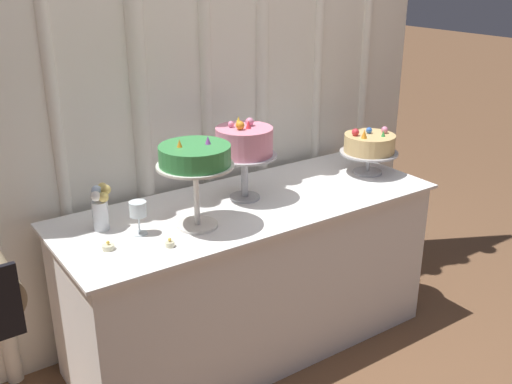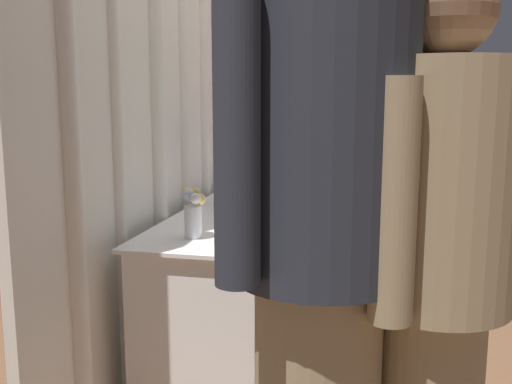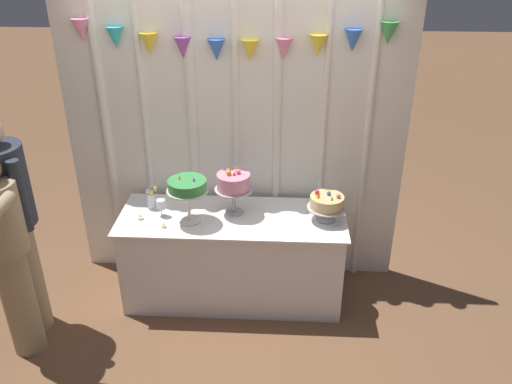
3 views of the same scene
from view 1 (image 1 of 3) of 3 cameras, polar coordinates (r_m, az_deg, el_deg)
ground_plane at (r=3.08m, az=0.56°, el=-15.11°), size 24.00×24.00×0.00m
draped_curtain at (r=2.93m, az=-5.53°, el=10.78°), size 2.77×0.15×2.46m
cake_table at (r=2.93m, az=-0.55°, el=-8.04°), size 1.81×0.68×0.78m
cake_display_leftmost at (r=2.43m, az=-5.85°, el=3.05°), size 0.32×0.32×0.39m
cake_display_center at (r=2.73m, az=-1.13°, el=4.59°), size 0.30×0.30×0.38m
cake_display_rightmost at (r=3.15m, az=10.77°, el=4.42°), size 0.30×0.30×0.25m
wine_glass at (r=2.46m, az=-11.21°, el=-1.73°), size 0.07×0.07×0.14m
flower_vase at (r=2.54m, az=-14.62°, el=-1.32°), size 0.09×0.10×0.19m
tealight_far_left at (r=2.40m, az=-13.93°, el=-5.10°), size 0.05×0.05×0.04m
tealight_near_left at (r=2.38m, az=-8.23°, el=-4.91°), size 0.04×0.04×0.04m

